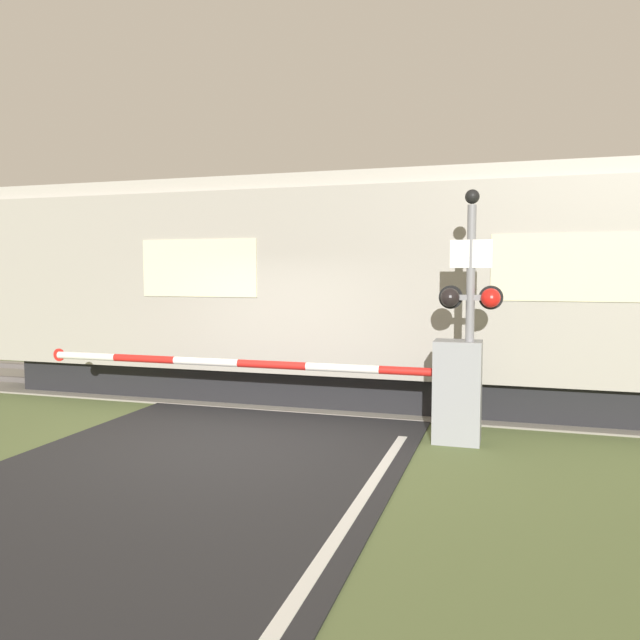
{
  "coord_description": "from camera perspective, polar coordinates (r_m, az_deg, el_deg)",
  "views": [
    {
      "loc": [
        3.35,
        -7.11,
        2.21
      ],
      "look_at": [
        0.68,
        1.6,
        1.5
      ],
      "focal_mm": 35.0,
      "sensor_mm": 36.0,
      "label": 1
    }
  ],
  "objects": [
    {
      "name": "signal_post",
      "position": [
        8.07,
        13.58,
        1.71
      ],
      "size": [
        0.8,
        0.26,
        3.23
      ],
      "color": "gray",
      "rests_on": "ground_plane"
    },
    {
      "name": "train",
      "position": [
        10.67,
        21.02,
        2.57
      ],
      "size": [
        20.32,
        3.08,
        3.74
      ],
      "color": "black",
      "rests_on": "ground_plane"
    },
    {
      "name": "ground_plane",
      "position": [
        8.17,
        -8.03,
        -11.31
      ],
      "size": [
        80.0,
        80.0,
        0.0
      ],
      "primitive_type": "plane",
      "color": "#5B6B3D"
    },
    {
      "name": "track_bed",
      "position": [
        11.37,
        -0.43,
        -6.65
      ],
      "size": [
        36.0,
        3.2,
        0.13
      ],
      "color": "gray",
      "rests_on": "ground_plane"
    },
    {
      "name": "crossing_barrier",
      "position": [
        8.33,
        8.7,
        -6.0
      ],
      "size": [
        6.56,
        0.44,
        1.33
      ],
      "color": "gray",
      "rests_on": "ground_plane"
    }
  ]
}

